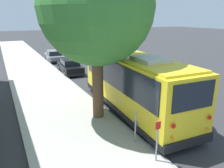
% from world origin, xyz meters
% --- Properties ---
extents(ground_plane, '(160.00, 160.00, 0.00)m').
position_xyz_m(ground_plane, '(0.00, 0.00, 0.00)').
color(ground_plane, '#333335').
extents(sidewalk_slab, '(80.00, 4.35, 0.15)m').
position_xyz_m(sidewalk_slab, '(0.00, 3.77, 0.07)').
color(sidewalk_slab, '#B2AFA8').
rests_on(sidewalk_slab, ground).
extents(curb_strip, '(80.00, 0.14, 0.15)m').
position_xyz_m(curb_strip, '(0.00, 1.52, 0.07)').
color(curb_strip, '#9D9A94').
rests_on(curb_strip, ground).
extents(shuttle_bus, '(9.05, 2.97, 3.30)m').
position_xyz_m(shuttle_bus, '(-1.31, 0.12, 1.77)').
color(shuttle_bus, yellow).
rests_on(shuttle_bus, ground).
extents(parked_sedan_black, '(4.24, 1.85, 1.32)m').
position_xyz_m(parked_sedan_black, '(8.75, 0.61, 0.61)').
color(parked_sedan_black, black).
rests_on(parked_sedan_black, ground).
extents(parked_sedan_gray, '(4.33, 1.92, 1.27)m').
position_xyz_m(parked_sedan_gray, '(15.23, 0.54, 0.59)').
color(parked_sedan_gray, slate).
rests_on(parked_sedan_gray, ground).
extents(sign_post_near, '(0.06, 0.22, 1.53)m').
position_xyz_m(sign_post_near, '(-5.61, 1.88, 0.94)').
color(sign_post_near, gray).
rests_on(sign_post_near, sidewalk_slab).
extents(sign_post_far, '(0.06, 0.06, 1.37)m').
position_xyz_m(sign_post_far, '(-4.25, 1.88, 0.84)').
color(sign_post_far, gray).
rests_on(sign_post_far, sidewalk_slab).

